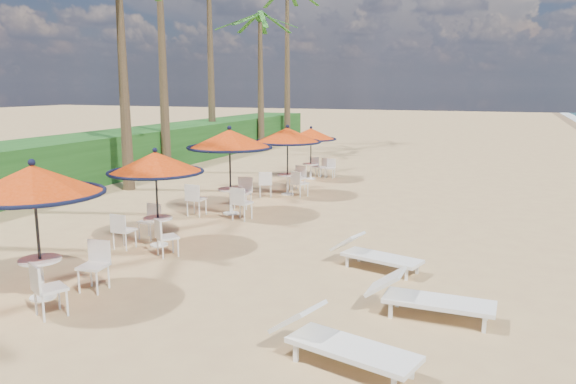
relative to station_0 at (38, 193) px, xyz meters
name	(u,v)px	position (x,y,z in m)	size (l,w,h in m)	color
ground	(336,335)	(5.32, 0.46, -1.94)	(160.00, 160.00, 0.00)	tan
scrub_hedge	(102,156)	(-8.18, 11.46, -1.04)	(3.00, 40.00, 1.80)	#194716
station_0	(38,193)	(0.00, 0.00, 0.00)	(2.44, 2.44, 2.54)	black
station_1	(154,175)	(-0.11, 3.61, -0.21)	(2.27, 2.27, 2.37)	black
station_2	(229,150)	(-0.03, 7.29, -0.01)	(2.53, 2.53, 2.64)	black
station_3	(288,144)	(0.46, 10.75, -0.14)	(2.36, 2.36, 2.46)	black
station_4	(313,140)	(0.15, 14.33, -0.35)	(2.08, 2.08, 2.17)	black
lounger_near	(338,341)	(5.61, -0.43, -1.58)	(2.21, 1.19, 0.76)	white
lounger_mid	(425,297)	(6.49, 1.67, -1.59)	(2.09, 0.69, 0.75)	white
lounger_far	(373,254)	(5.11, 3.83, -1.62)	(2.02, 1.11, 0.69)	white
palm_6	(260,25)	(-6.45, 23.87, 5.33)	(5.00, 5.00, 7.99)	brown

